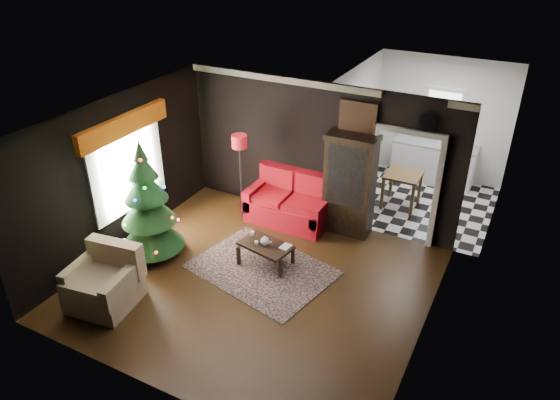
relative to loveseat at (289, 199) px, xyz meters
The scene contains 26 objects.
floor 2.15m from the loveseat, 78.96° to the right, with size 5.50×5.50×0.00m, color black.
ceiling 3.11m from the loveseat, 78.96° to the right, with size 5.50×5.50×0.00m, color white.
wall_back 1.08m from the loveseat, 48.37° to the left, with size 5.50×5.50×0.00m, color black.
wall_front 4.66m from the loveseat, 84.98° to the right, with size 5.50×5.50×0.00m, color black.
wall_left 3.25m from the loveseat, 138.90° to the right, with size 5.50×5.50×0.00m, color black.
wall_right 3.86m from the loveseat, 33.06° to the right, with size 5.50×5.50×0.00m, color black.
doorway 2.22m from the loveseat, 12.09° to the left, with size 1.10×0.10×2.10m, color white, non-canonical shape.
left_window 3.11m from the loveseat, 141.31° to the right, with size 0.05×1.60×1.40m, color white.
valance 3.40m from the loveseat, 140.32° to the right, with size 0.12×2.10×0.35m, color #A0450B.
kitchen_floor 2.91m from the loveseat, 42.88° to the left, with size 3.00×3.00×0.00m, color silver.
kitchen_window 4.17m from the loveseat, 58.30° to the left, with size 0.70×0.06×0.70m, color white.
rug 1.77m from the loveseat, 79.34° to the right, with size 2.33×1.69×0.01m, color #3D2C37.
loveseat is the anchor object (origin of this frame).
curio_cabinet 1.25m from the loveseat, 10.83° to the left, with size 0.90×0.45×1.90m, color black, non-canonical shape.
floor_lamp 1.02m from the loveseat, 163.52° to the right, with size 0.32×0.32×1.90m, color black, non-canonical shape.
christmas_tree 2.77m from the loveseat, 127.84° to the right, with size 1.15×1.15×2.19m, color black, non-canonical shape.
armchair 3.85m from the loveseat, 111.89° to the right, with size 0.98×0.98×1.00m, color #9B8567, non-canonical shape.
coffee_table 1.55m from the loveseat, 78.69° to the right, with size 0.90×0.54×0.40m, color black, non-canonical shape.
teapot 1.55m from the loveseat, 78.79° to the right, with size 0.18×0.18×0.17m, color silver, non-canonical shape.
cup_a 1.34m from the loveseat, 92.60° to the right, with size 0.08×0.08×0.07m, color white.
cup_b 1.56m from the loveseat, 84.55° to the right, with size 0.07×0.07×0.06m, color white.
book 1.51m from the loveseat, 68.01° to the right, with size 0.16×0.02×0.22m, color #9E8162.
wall_clock 3.04m from the loveseat, ahead, with size 0.32×0.32×0.06m, color silver.
painting 2.13m from the loveseat, 19.40° to the left, with size 0.62×0.05×0.52m, color tan.
kitchen_counter 3.79m from the loveseat, 56.31° to the left, with size 1.80×0.60×0.90m, color silver.
kitchen_table 2.45m from the loveseat, 42.51° to the left, with size 0.70×0.70×0.75m, color brown, non-canonical shape.
Camera 1 is at (3.56, -5.94, 5.40)m, focal length 33.22 mm.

